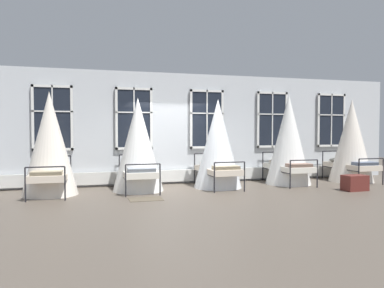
{
  "coord_description": "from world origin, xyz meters",
  "views": [
    {
      "loc": [
        -2.4,
        -9.63,
        1.66
      ],
      "look_at": [
        0.37,
        0.27,
        1.26
      ],
      "focal_mm": 34.0,
      "sensor_mm": 36.0,
      "label": 1
    }
  ],
  "objects_px": {
    "cot_second": "(50,145)",
    "travel_trunk": "(355,183)",
    "cot_third": "(138,146)",
    "cot_fifth": "(288,141)",
    "cot_fourth": "(218,145)",
    "cot_sixth": "(351,142)"
  },
  "relations": [
    {
      "from": "cot_second",
      "to": "travel_trunk",
      "type": "distance_m",
      "value": 8.18
    },
    {
      "from": "cot_third",
      "to": "cot_second",
      "type": "bearing_deg",
      "value": 90.73
    },
    {
      "from": "cot_fifth",
      "to": "cot_third",
      "type": "bearing_deg",
      "value": 91.39
    },
    {
      "from": "cot_second",
      "to": "cot_fifth",
      "type": "xyz_separation_m",
      "value": [
        6.86,
        0.06,
        0.05
      ]
    },
    {
      "from": "cot_second",
      "to": "cot_fourth",
      "type": "xyz_separation_m",
      "value": [
        4.54,
        0.0,
        -0.04
      ]
    },
    {
      "from": "cot_third",
      "to": "cot_fourth",
      "type": "height_order",
      "value": "cot_fourth"
    },
    {
      "from": "cot_third",
      "to": "cot_fifth",
      "type": "bearing_deg",
      "value": -90.5
    },
    {
      "from": "cot_fourth",
      "to": "cot_sixth",
      "type": "distance_m",
      "value": 4.55
    },
    {
      "from": "cot_fifth",
      "to": "cot_sixth",
      "type": "bearing_deg",
      "value": -90.71
    },
    {
      "from": "cot_fourth",
      "to": "travel_trunk",
      "type": "bearing_deg",
      "value": -115.51
    },
    {
      "from": "cot_fifth",
      "to": "travel_trunk",
      "type": "bearing_deg",
      "value": -144.43
    },
    {
      "from": "cot_second",
      "to": "cot_fourth",
      "type": "bearing_deg",
      "value": -88.58
    },
    {
      "from": "cot_fourth",
      "to": "travel_trunk",
      "type": "distance_m",
      "value": 3.89
    },
    {
      "from": "cot_third",
      "to": "cot_fifth",
      "type": "height_order",
      "value": "cot_fifth"
    },
    {
      "from": "cot_fifth",
      "to": "travel_trunk",
      "type": "height_order",
      "value": "cot_fifth"
    },
    {
      "from": "cot_fourth",
      "to": "cot_fifth",
      "type": "relative_size",
      "value": 0.93
    },
    {
      "from": "cot_fifth",
      "to": "travel_trunk",
      "type": "relative_size",
      "value": 4.29
    },
    {
      "from": "cot_third",
      "to": "cot_fourth",
      "type": "xyz_separation_m",
      "value": [
        2.29,
        -0.05,
        0.01
      ]
    },
    {
      "from": "cot_sixth",
      "to": "cot_third",
      "type": "bearing_deg",
      "value": 90.11
    },
    {
      "from": "cot_fourth",
      "to": "cot_fifth",
      "type": "xyz_separation_m",
      "value": [
        2.32,
        0.06,
        0.09
      ]
    },
    {
      "from": "cot_second",
      "to": "cot_fifth",
      "type": "height_order",
      "value": "cot_fifth"
    },
    {
      "from": "cot_fourth",
      "to": "cot_sixth",
      "type": "height_order",
      "value": "cot_sixth"
    }
  ]
}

